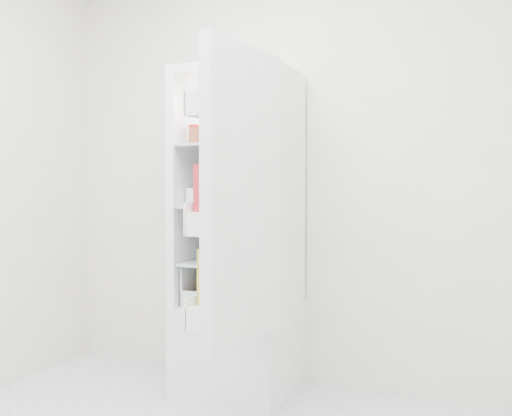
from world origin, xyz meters
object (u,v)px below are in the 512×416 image
at_px(fridge_door, 238,201).
at_px(refrigerator, 243,274).
at_px(mushroom_bowl, 219,252).
at_px(red_cabbage, 264,248).

bearing_deg(fridge_door, refrigerator, 29.34).
bearing_deg(mushroom_bowl, fridge_door, -56.28).
relative_size(mushroom_bowl, fridge_door, 0.12).
distance_m(mushroom_bowl, fridge_door, 0.78).
bearing_deg(refrigerator, red_cabbage, -23.85).
distance_m(refrigerator, red_cabbage, 0.23).
distance_m(refrigerator, mushroom_bowl, 0.18).
bearing_deg(mushroom_bowl, red_cabbage, -6.40).
bearing_deg(red_cabbage, refrigerator, 156.15).
bearing_deg(refrigerator, fridge_door, -67.30).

